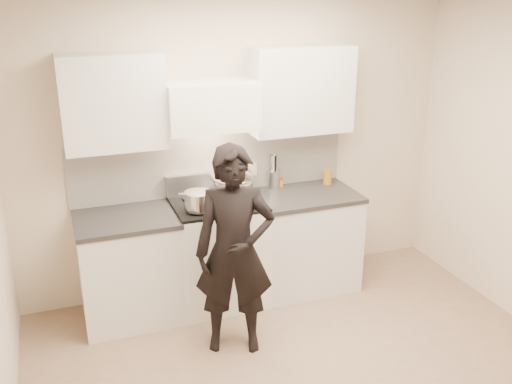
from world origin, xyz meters
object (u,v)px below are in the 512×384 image
counter_right (304,239)px  wok (233,182)px  utensil_crock (274,178)px  stove (218,252)px  person (235,252)px

counter_right → wok: 0.89m
utensil_crock → stove: bearing=-158.4°
stove → wok: wok is taller
stove → counter_right: bearing=0.0°
utensil_crock → wok: bearing=-165.1°
wok → utensil_crock: wok is taller
stove → utensil_crock: size_ratio=3.09×
stove → utensil_crock: utensil_crock is taller
counter_right → utensil_crock: utensil_crock is taller
stove → counter_right: 0.83m
wok → utensil_crock: 0.45m
counter_right → person: size_ratio=0.56×
utensil_crock → counter_right: bearing=-49.3°
counter_right → utensil_crock: 0.64m
counter_right → wok: bearing=168.5°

